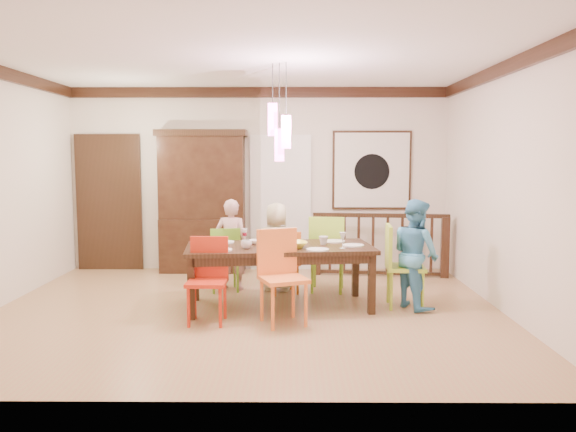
{
  "coord_description": "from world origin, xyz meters",
  "views": [
    {
      "loc": [
        0.54,
        -6.49,
        1.81
      ],
      "look_at": [
        0.48,
        0.35,
        1.09
      ],
      "focal_mm": 35.0,
      "sensor_mm": 36.0,
      "label": 1
    }
  ],
  "objects_px": {
    "dining_table": "(280,252)",
    "balustrade": "(380,244)",
    "chair_end_right": "(406,260)",
    "china_hutch": "(202,201)",
    "person_end_right": "(416,254)",
    "chair_far_left": "(224,254)",
    "person_far_mid": "(277,247)",
    "person_far_left": "(232,245)"
  },
  "relations": [
    {
      "from": "dining_table",
      "to": "china_hutch",
      "type": "height_order",
      "value": "china_hutch"
    },
    {
      "from": "dining_table",
      "to": "chair_far_left",
      "type": "bearing_deg",
      "value": 126.61
    },
    {
      "from": "person_far_left",
      "to": "china_hutch",
      "type": "bearing_deg",
      "value": -54.99
    },
    {
      "from": "person_far_left",
      "to": "person_end_right",
      "type": "height_order",
      "value": "person_end_right"
    },
    {
      "from": "balustrade",
      "to": "person_far_left",
      "type": "relative_size",
      "value": 1.65
    },
    {
      "from": "dining_table",
      "to": "balustrade",
      "type": "bearing_deg",
      "value": 43.76
    },
    {
      "from": "person_end_right",
      "to": "chair_end_right",
      "type": "bearing_deg",
      "value": 52.02
    },
    {
      "from": "china_hutch",
      "to": "balustrade",
      "type": "distance_m",
      "value": 2.84
    },
    {
      "from": "china_hutch",
      "to": "person_end_right",
      "type": "xyz_separation_m",
      "value": [
        2.9,
        -2.15,
        -0.46
      ]
    },
    {
      "from": "chair_end_right",
      "to": "balustrade",
      "type": "relative_size",
      "value": 0.48
    },
    {
      "from": "china_hutch",
      "to": "person_end_right",
      "type": "bearing_deg",
      "value": -36.55
    },
    {
      "from": "china_hutch",
      "to": "balustrade",
      "type": "relative_size",
      "value": 1.08
    },
    {
      "from": "dining_table",
      "to": "person_far_mid",
      "type": "bearing_deg",
      "value": 87.56
    },
    {
      "from": "dining_table",
      "to": "chair_end_right",
      "type": "height_order",
      "value": "chair_end_right"
    },
    {
      "from": "chair_end_right",
      "to": "person_end_right",
      "type": "xyz_separation_m",
      "value": [
        0.11,
        -0.03,
        0.09
      ]
    },
    {
      "from": "chair_end_right",
      "to": "person_end_right",
      "type": "distance_m",
      "value": 0.14
    },
    {
      "from": "chair_far_left",
      "to": "person_far_left",
      "type": "distance_m",
      "value": 0.17
    },
    {
      "from": "person_far_mid",
      "to": "chair_end_right",
      "type": "bearing_deg",
      "value": 161.69
    },
    {
      "from": "person_far_left",
      "to": "dining_table",
      "type": "bearing_deg",
      "value": 136.86
    },
    {
      "from": "dining_table",
      "to": "balustrade",
      "type": "relative_size",
      "value": 1.13
    },
    {
      "from": "chair_end_right",
      "to": "dining_table",
      "type": "bearing_deg",
      "value": 94.53
    },
    {
      "from": "dining_table",
      "to": "person_end_right",
      "type": "height_order",
      "value": "person_end_right"
    },
    {
      "from": "dining_table",
      "to": "person_far_left",
      "type": "bearing_deg",
      "value": 120.75
    },
    {
      "from": "chair_end_right",
      "to": "person_far_mid",
      "type": "bearing_deg",
      "value": 66.53
    },
    {
      "from": "balustrade",
      "to": "person_far_left",
      "type": "xyz_separation_m",
      "value": [
        -2.17,
        -0.9,
        0.12
      ]
    },
    {
      "from": "dining_table",
      "to": "person_far_left",
      "type": "height_order",
      "value": "person_far_left"
    },
    {
      "from": "chair_far_left",
      "to": "person_far_mid",
      "type": "height_order",
      "value": "person_far_mid"
    },
    {
      "from": "balustrade",
      "to": "person_far_mid",
      "type": "bearing_deg",
      "value": -141.8
    },
    {
      "from": "person_far_left",
      "to": "person_far_mid",
      "type": "distance_m",
      "value": 0.62
    },
    {
      "from": "chair_end_right",
      "to": "person_far_mid",
      "type": "relative_size",
      "value": 0.83
    },
    {
      "from": "chair_far_left",
      "to": "balustrade",
      "type": "relative_size",
      "value": 0.42
    },
    {
      "from": "chair_end_right",
      "to": "person_end_right",
      "type": "height_order",
      "value": "person_end_right"
    },
    {
      "from": "chair_end_right",
      "to": "person_far_left",
      "type": "xyz_separation_m",
      "value": [
        -2.19,
        0.88,
        0.05
      ]
    },
    {
      "from": "chair_far_left",
      "to": "balustrade",
      "type": "distance_m",
      "value": 2.46
    },
    {
      "from": "chair_end_right",
      "to": "china_hutch",
      "type": "distance_m",
      "value": 3.54
    },
    {
      "from": "chair_end_right",
      "to": "person_far_left",
      "type": "distance_m",
      "value": 2.36
    },
    {
      "from": "dining_table",
      "to": "balustrade",
      "type": "xyz_separation_m",
      "value": [
        1.49,
        1.79,
        -0.17
      ]
    },
    {
      "from": "person_end_right",
      "to": "balustrade",
      "type": "bearing_deg",
      "value": -20.56
    },
    {
      "from": "dining_table",
      "to": "china_hutch",
      "type": "bearing_deg",
      "value": 114.21
    },
    {
      "from": "chair_far_left",
      "to": "person_end_right",
      "type": "height_order",
      "value": "person_end_right"
    },
    {
      "from": "chair_far_left",
      "to": "chair_end_right",
      "type": "height_order",
      "value": "chair_end_right"
    },
    {
      "from": "chair_end_right",
      "to": "china_hutch",
      "type": "xyz_separation_m",
      "value": [
        -2.78,
        2.12,
        0.55
      ]
    }
  ]
}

